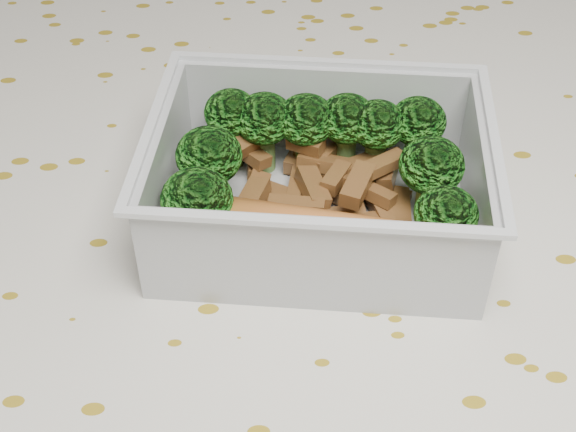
{
  "coord_description": "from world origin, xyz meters",
  "views": [
    {
      "loc": [
        -0.0,
        -0.27,
        1.03
      ],
      "look_at": [
        0.01,
        0.0,
        0.78
      ],
      "focal_mm": 50.0,
      "sensor_mm": 36.0,
      "label": 1
    }
  ],
  "objects": [
    {
      "name": "dining_table",
      "position": [
        0.0,
        0.0,
        0.67
      ],
      "size": [
        1.4,
        0.9,
        0.75
      ],
      "color": "brown",
      "rests_on": "ground"
    },
    {
      "name": "tablecloth",
      "position": [
        0.0,
        0.0,
        0.72
      ],
      "size": [
        1.46,
        0.96,
        0.19
      ],
      "color": "silver",
      "rests_on": "dining_table"
    },
    {
      "name": "lunch_container",
      "position": [
        0.02,
        0.03,
        0.78
      ],
      "size": [
        0.17,
        0.14,
        0.06
      ],
      "color": "silver",
      "rests_on": "tablecloth"
    },
    {
      "name": "broccoli_florets",
      "position": [
        0.02,
        0.04,
        0.79
      ],
      "size": [
        0.14,
        0.11,
        0.04
      ],
      "color": "#608C3F",
      "rests_on": "lunch_container"
    },
    {
      "name": "meat_pile",
      "position": [
        0.03,
        0.04,
        0.77
      ],
      "size": [
        0.09,
        0.07,
        0.03
      ],
      "color": "brown",
      "rests_on": "lunch_container"
    },
    {
      "name": "sausage",
      "position": [
        0.02,
        -0.01,
        0.78
      ],
      "size": [
        0.14,
        0.05,
        0.03
      ],
      "color": "#C16A2D",
      "rests_on": "lunch_container"
    }
  ]
}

